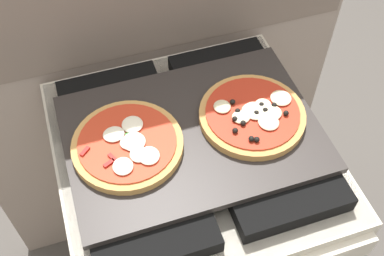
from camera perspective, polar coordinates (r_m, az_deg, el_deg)
name	(u,v)px	position (r m, az deg, el deg)	size (l,w,h in m)	color
kitchen_backsplash	(155,69)	(1.33, -4.44, 7.10)	(1.10, 0.09, 1.55)	gray
stove	(192,230)	(1.41, 0.02, -12.15)	(0.60, 0.64, 0.90)	beige
baking_tray	(192,133)	(1.02, 0.00, -0.63)	(0.54, 0.38, 0.02)	#2D2826
pizza_left	(128,144)	(0.99, -7.74, -1.89)	(0.23, 0.23, 0.03)	tan
pizza_right	(253,114)	(1.03, 7.34, 1.64)	(0.23, 0.23, 0.03)	#C18947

